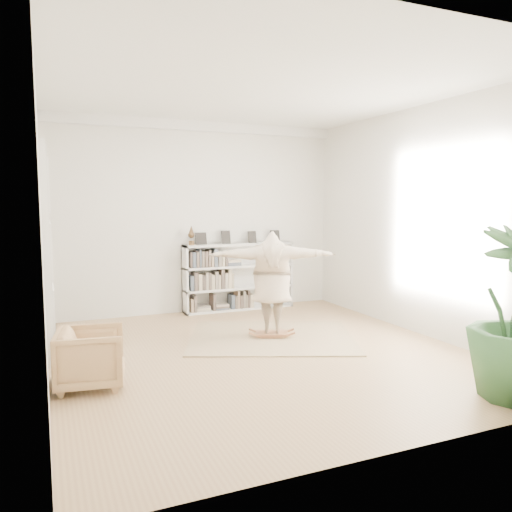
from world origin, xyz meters
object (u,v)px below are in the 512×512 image
(bookshelf, at_px, (238,277))
(armchair, at_px, (91,358))
(rocker_board, at_px, (272,333))
(person, at_px, (272,280))

(bookshelf, xyz_separation_m, armchair, (-3.04, -3.23, -0.30))
(rocker_board, height_order, person, person)
(armchair, distance_m, person, 3.02)
(person, bearing_deg, armchair, 43.70)
(bookshelf, height_order, armchair, bookshelf)
(bookshelf, relative_size, armchair, 2.97)
(armchair, bearing_deg, bookshelf, -34.62)
(bookshelf, distance_m, person, 2.19)
(armchair, height_order, rocker_board, armchair)
(bookshelf, distance_m, rocker_board, 2.24)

